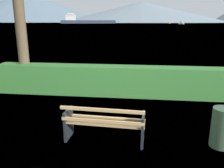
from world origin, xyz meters
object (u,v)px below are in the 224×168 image
cargo_ship_large (84,21)px  fishing_boat_near (181,23)px  park_bench (104,123)px  trash_bin (222,128)px  sailboat_mid (169,23)px

cargo_ship_large → fishing_boat_near: bearing=-29.9°
park_bench → trash_bin: size_ratio=2.07×
trash_bin → fishing_boat_near: size_ratio=0.16×
park_bench → cargo_ship_large: cargo_ship_large is taller
trash_bin → fishing_boat_near: 213.76m
park_bench → fishing_boat_near: fishing_boat_near is taller
fishing_boat_near → sailboat_mid: 43.85m
trash_bin → sailboat_mid: size_ratio=0.16×
cargo_ship_large → fishing_boat_near: cargo_ship_large is taller
trash_bin → cargo_ship_large: 278.61m
cargo_ship_large → park_bench: bearing=-76.1°
cargo_ship_large → fishing_boat_near: size_ratio=12.41×
cargo_ship_large → sailboat_mid: 97.80m
park_bench → trash_bin: park_bench is taller
park_bench → sailboat_mid: sailboat_mid is taller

